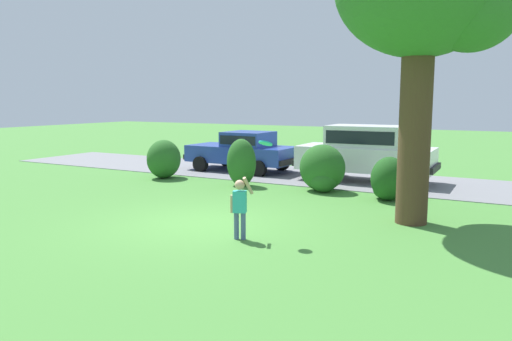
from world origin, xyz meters
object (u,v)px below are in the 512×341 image
parked_sedan (244,150)px  parked_suv (365,150)px  frisbee (266,143)px  child_thrower (240,204)px

parked_sedan → parked_suv: bearing=-1.5°
frisbee → parked_suv: bearing=92.4°
child_thrower → frisbee: 1.32m
child_thrower → parked_sedan: bearing=119.9°
child_thrower → frisbee: frisbee is taller
child_thrower → frisbee: size_ratio=4.51×
parked_suv → frisbee: size_ratio=16.62×
parked_suv → child_thrower: 8.25m
parked_sedan → child_thrower: (4.81, -8.38, -0.13)m
parked_sedan → child_thrower: parked_sedan is taller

